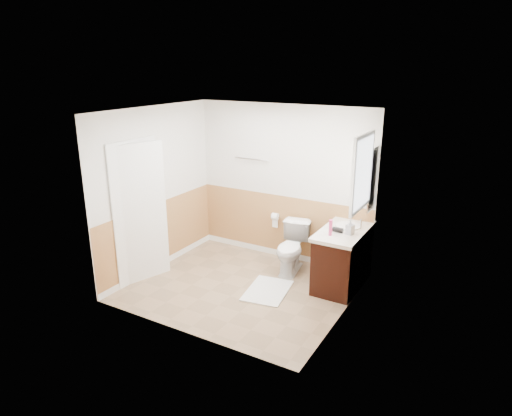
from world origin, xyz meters
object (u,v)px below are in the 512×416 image
Objects in this scene: toilet at (292,248)px; bath_mat at (268,291)px; soap_dispenser at (350,227)px; lotion_bottle at (331,228)px; vanity_cabinet at (343,259)px.

toilet reaches higher than bath_mat.
lotion_bottle is at bearing -143.06° from soap_dispenser.
vanity_cabinet is at bearing 41.07° from bath_mat.
bath_mat is at bearing -150.22° from lotion_bottle.
lotion_bottle is at bearing -108.08° from vanity_cabinet.
lotion_bottle reaches higher than bath_mat.
lotion_bottle is (0.73, -0.35, 0.58)m from toilet.
vanity_cabinet is at bearing 130.42° from soap_dispenser.
soap_dispenser reaches higher than vanity_cabinet.
lotion_bottle is (-0.10, -0.31, 0.56)m from vanity_cabinet.
bath_mat is 3.80× the size of soap_dispenser.
vanity_cabinet is 5.23× the size of soap_dispenser.
soap_dispenser is at bearing 36.94° from lotion_bottle.
toilet is at bearing 177.08° from vanity_cabinet.
toilet is 1.00m from lotion_bottle.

